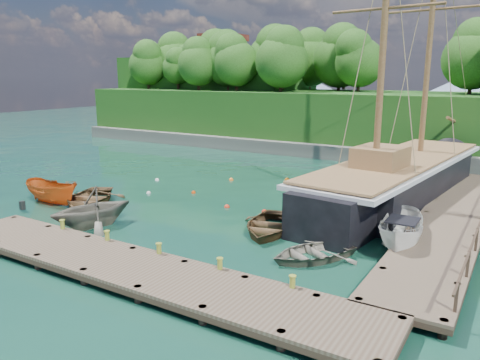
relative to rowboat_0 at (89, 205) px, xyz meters
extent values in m
plane|color=#103626|center=(8.00, 0.12, 0.00)|extent=(160.00, 160.00, 0.00)
cube|color=brown|center=(10.00, -6.38, 0.54)|extent=(20.00, 3.20, 0.12)
cube|color=#2E221A|center=(10.00, -6.38, 0.38)|extent=(20.00, 3.20, 0.20)
cylinder|color=#2E221A|center=(0.30, -5.08, 0.05)|extent=(0.28, 0.28, 1.10)
cylinder|color=#2E221A|center=(19.70, -5.08, 0.05)|extent=(0.28, 0.28, 1.10)
cube|color=brown|center=(19.50, 7.12, 0.54)|extent=(3.20, 24.00, 0.12)
cube|color=#2E221A|center=(19.50, 7.12, 0.38)|extent=(3.20, 24.00, 0.20)
cylinder|color=#2E221A|center=(18.20, -4.58, 0.05)|extent=(0.28, 0.28, 1.10)
cylinder|color=#2E221A|center=(20.80, -4.58, 0.05)|extent=(0.28, 0.28, 1.10)
cylinder|color=#2E221A|center=(18.20, 18.82, 0.05)|extent=(0.28, 0.28, 1.10)
cylinder|color=olive|center=(4.00, -4.98, 0.00)|extent=(0.26, 0.26, 0.45)
cylinder|color=olive|center=(7.00, -4.98, 0.00)|extent=(0.26, 0.26, 0.45)
cylinder|color=olive|center=(10.00, -4.98, 0.00)|extent=(0.26, 0.26, 0.45)
cylinder|color=olive|center=(13.00, -4.98, 0.00)|extent=(0.26, 0.26, 0.45)
cylinder|color=olive|center=(16.00, -4.98, 0.00)|extent=(0.26, 0.26, 0.45)
imported|color=brown|center=(0.00, 0.00, 0.00)|extent=(5.57, 6.12, 1.04)
imported|color=slate|center=(3.44, -2.72, 0.00)|extent=(4.77, 5.15, 2.23)
imported|color=#4F3922|center=(11.71, 1.29, 0.00)|extent=(4.39, 5.34, 0.96)
imported|color=slate|center=(15.00, -0.87, 0.00)|extent=(4.48, 4.84, 0.82)
imported|color=#CD5919|center=(-2.09, -0.94, 0.00)|extent=(4.37, 1.73, 1.67)
imported|color=silver|center=(18.00, 2.20, 0.00)|extent=(2.35, 4.98, 1.86)
cube|color=black|center=(15.73, 11.07, 0.79)|extent=(6.68, 15.75, 3.17)
cube|color=black|center=(16.86, 20.83, 0.79)|extent=(3.26, 5.08, 2.86)
cube|color=black|center=(14.73, 2.40, 0.79)|extent=(3.90, 4.30, 3.02)
cube|color=silver|center=(15.73, 11.07, 2.33)|extent=(7.28, 20.52, 0.25)
cube|color=brown|center=(15.73, 11.07, 2.58)|extent=(6.79, 20.04, 0.12)
cube|color=brown|center=(15.36, 7.82, 3.18)|extent=(2.81, 3.26, 1.20)
cylinder|color=brown|center=(17.27, 24.40, 3.78)|extent=(1.03, 6.88, 1.69)
cylinder|color=brown|center=(16.19, 14.97, 11.01)|extent=(0.36, 0.36, 16.87)
cylinder|color=brown|center=(15.28, 7.17, 10.34)|extent=(0.36, 0.36, 15.52)
cylinder|color=#8C7A59|center=(16.90, 21.18, 11.27)|extent=(1.39, 11.59, 9.80)
sphere|color=silver|center=(1.18, 4.01, 0.00)|extent=(0.29, 0.29, 0.29)
sphere|color=#D63C03|center=(3.68, 5.66, 0.00)|extent=(0.29, 0.29, 0.29)
sphere|color=red|center=(7.49, 3.95, 0.00)|extent=(0.33, 0.33, 0.33)
sphere|color=silver|center=(9.94, 8.38, 0.00)|extent=(0.33, 0.33, 0.33)
sphere|color=orange|center=(3.73, 10.28, 0.00)|extent=(0.34, 0.34, 0.34)
sphere|color=#D76907|center=(7.30, 12.50, 0.00)|extent=(0.36, 0.36, 0.36)
sphere|color=white|center=(-0.97, 7.30, 0.00)|extent=(0.32, 0.32, 0.32)
sphere|color=red|center=(9.89, 4.21, 0.00)|extent=(0.32, 0.32, 0.32)
cube|color=#474744|center=(0.00, 24.12, 0.60)|extent=(50.00, 4.00, 1.40)
cube|color=#184713|center=(0.00, 30.12, 3.00)|extent=(50.00, 14.00, 6.00)
cube|color=#184713|center=(-14.00, 34.12, 5.00)|extent=(24.00, 12.00, 10.00)
cylinder|color=#382616|center=(-8.10, 28.24, 6.70)|extent=(0.36, 0.36, 1.40)
sphere|color=#234516|center=(-8.10, 28.24, 9.10)|extent=(5.42, 5.42, 5.42)
cylinder|color=#382616|center=(-6.18, 26.94, 6.70)|extent=(0.36, 0.36, 1.40)
sphere|color=#234516|center=(-6.18, 26.94, 8.96)|extent=(5.02, 5.02, 5.02)
cylinder|color=#382616|center=(-19.79, 27.39, 6.70)|extent=(0.36, 0.36, 1.40)
sphere|color=#234516|center=(-19.79, 27.39, 8.88)|extent=(4.79, 4.79, 4.79)
cylinder|color=#382616|center=(-12.73, 34.91, 6.70)|extent=(0.36, 0.36, 1.40)
sphere|color=#234516|center=(-12.73, 34.91, 9.39)|extent=(6.25, 6.25, 6.25)
cylinder|color=#382616|center=(-17.58, 30.44, 6.70)|extent=(0.36, 0.36, 1.40)
sphere|color=#234516|center=(-17.58, 30.44, 9.26)|extent=(5.89, 5.89, 5.89)
cylinder|color=#382616|center=(6.39, 31.34, 6.70)|extent=(0.36, 0.36, 1.40)
sphere|color=#234516|center=(6.39, 31.34, 9.00)|extent=(5.13, 5.13, 5.13)
cylinder|color=#382616|center=(-13.53, 35.65, 6.70)|extent=(0.36, 0.36, 1.40)
sphere|color=#234516|center=(-13.53, 35.65, 8.88)|extent=(4.80, 4.80, 4.80)
cylinder|color=#382616|center=(-2.15, 30.32, 6.70)|extent=(0.36, 0.36, 1.40)
sphere|color=#234516|center=(-2.15, 30.32, 9.24)|extent=(5.82, 5.82, 5.82)
cylinder|color=#382616|center=(3.42, 33.48, 6.70)|extent=(0.36, 0.36, 1.40)
sphere|color=#234516|center=(3.42, 33.48, 9.32)|extent=(6.05, 6.05, 6.05)
cylinder|color=#382616|center=(-0.51, 26.67, 6.70)|extent=(0.36, 0.36, 1.40)
sphere|color=#234516|center=(-0.51, 26.67, 9.11)|extent=(5.47, 5.47, 5.47)
cylinder|color=#382616|center=(17.27, 30.52, 6.70)|extent=(0.36, 0.36, 1.40)
sphere|color=#234516|center=(17.27, 30.52, 9.14)|extent=(5.55, 5.55, 5.55)
cylinder|color=#382616|center=(-2.01, 37.88, 6.70)|extent=(0.36, 0.36, 1.40)
sphere|color=#234516|center=(-2.01, 37.88, 9.39)|extent=(6.25, 6.25, 6.25)
cylinder|color=#382616|center=(-20.21, 35.95, 6.70)|extent=(0.36, 0.36, 1.40)
sphere|color=#234516|center=(-20.21, 35.95, 9.09)|extent=(5.41, 5.41, 5.41)
cylinder|color=#382616|center=(-9.91, 31.53, 6.70)|extent=(0.36, 0.36, 1.40)
sphere|color=#234516|center=(-9.91, 31.53, 9.12)|extent=(5.47, 5.47, 5.47)
cylinder|color=#382616|center=(-15.27, 27.76, 6.70)|extent=(0.36, 0.36, 1.40)
sphere|color=#234516|center=(-15.27, 27.76, 8.52)|extent=(3.77, 3.77, 3.77)
cylinder|color=#382616|center=(-11.61, 31.60, 6.70)|extent=(0.36, 0.36, 1.40)
sphere|color=#234516|center=(-11.61, 31.60, 9.31)|extent=(6.04, 6.04, 6.04)
cylinder|color=#382616|center=(2.27, 38.49, 6.70)|extent=(0.36, 0.36, 1.40)
sphere|color=#234516|center=(2.27, 38.49, 9.26)|extent=(5.89, 5.89, 5.89)
cylinder|color=#382616|center=(-3.90, 31.15, 6.70)|extent=(0.36, 0.36, 1.40)
sphere|color=#234516|center=(-3.90, 31.15, 9.33)|extent=(6.08, 6.08, 6.08)
cylinder|color=#382616|center=(-14.89, 29.37, 6.70)|extent=(0.36, 0.36, 1.40)
sphere|color=#234516|center=(-14.89, 29.37, 8.69)|extent=(4.25, 4.25, 4.25)
cylinder|color=#382616|center=(-10.91, 26.18, 6.70)|extent=(0.36, 0.36, 1.40)
sphere|color=#234516|center=(-10.91, 26.18, 8.87)|extent=(4.77, 4.77, 4.77)
cube|color=silver|center=(-12.00, 33.12, 10.50)|extent=(4.00, 5.00, 3.00)
cube|color=#591E19|center=(-12.00, 33.12, 12.40)|extent=(4.40, 5.40, 0.80)
cone|color=#728CA5|center=(13.00, 70.12, 4.00)|extent=(32.00, 32.00, 8.00)
cone|color=#728CA5|center=(-22.00, 70.12, 5.00)|extent=(40.00, 40.00, 10.00)
camera|label=1|loc=(22.25, -18.57, 7.73)|focal=35.00mm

